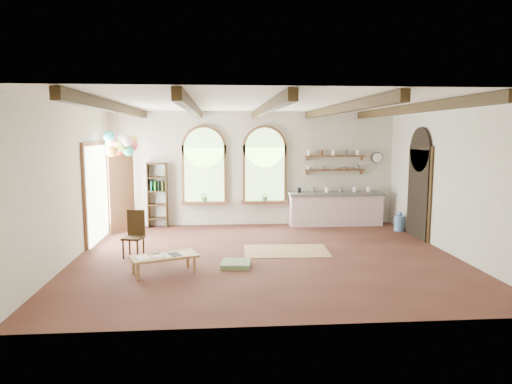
{
  "coord_description": "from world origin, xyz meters",
  "views": [
    {
      "loc": [
        -0.95,
        -9.36,
        2.6
      ],
      "look_at": [
        -0.17,
        0.6,
        1.31
      ],
      "focal_mm": 32.0,
      "sensor_mm": 36.0,
      "label": 1
    }
  ],
  "objects": [
    {
      "name": "tablet",
      "position": [
        -1.82,
        -0.98,
        0.35
      ],
      "size": [
        0.3,
        0.33,
        0.01
      ],
      "primitive_type": "cube",
      "rotation": [
        0.0,
        0.0,
        0.56
      ],
      "color": "black",
      "rests_on": "coffee_table"
    },
    {
      "name": "floor_cushion",
      "position": [
        -0.66,
        -0.66,
        0.05
      ],
      "size": [
        0.62,
        0.62,
        0.1
      ],
      "primitive_type": "cube",
      "rotation": [
        0.0,
        0.0,
        -0.12
      ],
      "color": "#6C8B5F",
      "rests_on": "floor"
    },
    {
      "name": "shelf_bowl_a",
      "position": [
        2.25,
        3.38,
        1.6
      ],
      "size": [
        0.22,
        0.22,
        0.05
      ],
      "primitive_type": "imported",
      "color": "beige",
      "rests_on": "wall_shelf_lower"
    },
    {
      "name": "left_doorway",
      "position": [
        -3.95,
        1.8,
        1.15
      ],
      "size": [
        0.1,
        1.9,
        2.5
      ],
      "primitive_type": "cube",
      "color": "brown",
      "rests_on": "floor"
    },
    {
      "name": "balloon_cluster",
      "position": [
        -3.41,
        2.17,
        2.33
      ],
      "size": [
        0.86,
        0.9,
        1.16
      ],
      "color": "white",
      "rests_on": "floor"
    },
    {
      "name": "wall_clock",
      "position": [
        3.55,
        3.45,
        1.9
      ],
      "size": [
        0.32,
        0.04,
        0.32
      ],
      "primitive_type": "cylinder",
      "rotation": [
        1.57,
        0.0,
        0.0
      ],
      "color": "black",
      "rests_on": "wall_back"
    },
    {
      "name": "floor_mat",
      "position": [
        0.49,
        0.4,
        0.01
      ],
      "size": [
        1.9,
        1.22,
        0.02
      ],
      "primitive_type": "cube",
      "rotation": [
        0.0,
        0.0,
        -0.04
      ],
      "color": "tan",
      "rests_on": "floor"
    },
    {
      "name": "window_left",
      "position": [
        -1.4,
        3.43,
        1.63
      ],
      "size": [
        1.3,
        0.28,
        2.2
      ],
      "color": "brown",
      "rests_on": "floor"
    },
    {
      "name": "shelf_cup_a",
      "position": [
        1.55,
        3.38,
        1.62
      ],
      "size": [
        0.12,
        0.1,
        0.1
      ],
      "primitive_type": "imported",
      "color": "white",
      "rests_on": "wall_shelf_lower"
    },
    {
      "name": "kitchen_counter",
      "position": [
        2.3,
        3.2,
        0.48
      ],
      "size": [
        2.68,
        0.62,
        0.94
      ],
      "color": "beige",
      "rests_on": "floor"
    },
    {
      "name": "shelf_vase",
      "position": [
        2.95,
        3.38,
        1.67
      ],
      "size": [
        0.18,
        0.18,
        0.19
      ],
      "primitive_type": "imported",
      "color": "slate",
      "rests_on": "wall_shelf_lower"
    },
    {
      "name": "bookshelf",
      "position": [
        -2.7,
        3.32,
        0.9
      ],
      "size": [
        0.53,
        0.32,
        1.8
      ],
      "color": "#3E2B13",
      "rests_on": "floor"
    },
    {
      "name": "wall_shelf_upper",
      "position": [
        2.3,
        3.38,
        1.95
      ],
      "size": [
        1.7,
        0.24,
        0.04
      ],
      "primitive_type": "cube",
      "color": "brown",
      "rests_on": "wall_back"
    },
    {
      "name": "shelf_bowl_b",
      "position": [
        2.6,
        3.38,
        1.6
      ],
      "size": [
        0.2,
        0.2,
        0.06
      ],
      "primitive_type": "imported",
      "color": "#8C664C",
      "rests_on": "wall_shelf_lower"
    },
    {
      "name": "water_jug_a",
      "position": [
        3.1,
        3.2,
        0.22
      ],
      "size": [
        0.27,
        0.27,
        0.51
      ],
      "color": "#5A8BC1",
      "rests_on": "floor"
    },
    {
      "name": "right_doorway",
      "position": [
        3.95,
        1.5,
        1.1
      ],
      "size": [
        0.1,
        1.3,
        2.4
      ],
      "primitive_type": "cube",
      "color": "black",
      "rests_on": "floor"
    },
    {
      "name": "floor",
      "position": [
        0.0,
        0.0,
        0.0
      ],
      "size": [
        8.0,
        8.0,
        0.0
      ],
      "primitive_type": "plane",
      "color": "#582F24",
      "rests_on": "ground"
    },
    {
      "name": "water_jug_b",
      "position": [
        3.82,
        2.3,
        0.23
      ],
      "size": [
        0.27,
        0.27,
        0.52
      ],
      "color": "#5A8BC1",
      "rests_on": "floor"
    },
    {
      "name": "side_chair",
      "position": [
        -2.79,
        0.22,
        0.28
      ],
      "size": [
        0.47,
        0.47,
        0.98
      ],
      "color": "#3E2B13",
      "rests_on": "floor"
    },
    {
      "name": "potted_plant_right",
      "position": [
        0.3,
        3.32,
        0.85
      ],
      "size": [
        0.27,
        0.23,
        0.3
      ],
      "primitive_type": "imported",
      "color": "#598C4C",
      "rests_on": "window_right"
    },
    {
      "name": "ceiling_beams",
      "position": [
        0.0,
        0.0,
        3.1
      ],
      "size": [
        6.2,
        6.8,
        0.18
      ],
      "primitive_type": null,
      "color": "#3E2B13",
      "rests_on": "ceiling"
    },
    {
      "name": "table_book",
      "position": [
        -2.29,
        -0.87,
        0.36
      ],
      "size": [
        0.25,
        0.28,
        0.02
      ],
      "primitive_type": "imported",
      "rotation": [
        0.0,
        0.0,
        0.47
      ],
      "color": "olive",
      "rests_on": "coffee_table"
    },
    {
      "name": "wall_shelf_lower",
      "position": [
        2.3,
        3.38,
        1.55
      ],
      "size": [
        1.7,
        0.24,
        0.04
      ],
      "primitive_type": "cube",
      "color": "brown",
      "rests_on": "wall_back"
    },
    {
      "name": "potted_plant_left",
      "position": [
        -1.4,
        3.32,
        0.85
      ],
      "size": [
        0.27,
        0.23,
        0.3
      ],
      "primitive_type": "imported",
      "color": "#598C4C",
      "rests_on": "window_left"
    },
    {
      "name": "shelf_cup_b",
      "position": [
        1.9,
        3.38,
        1.62
      ],
      "size": [
        0.1,
        0.1,
        0.09
      ],
      "primitive_type": "imported",
      "color": "beige",
      "rests_on": "wall_shelf_lower"
    },
    {
      "name": "coffee_table",
      "position": [
        -2.02,
        -1.0,
        0.31
      ],
      "size": [
        1.33,
        0.96,
        0.35
      ],
      "color": "#A3744A",
      "rests_on": "floor"
    },
    {
      "name": "window_right",
      "position": [
        0.3,
        3.43,
        1.63
      ],
      "size": [
        1.3,
        0.28,
        2.2
      ],
      "color": "brown",
      "rests_on": "floor"
    }
  ]
}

